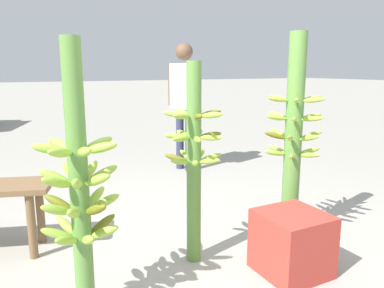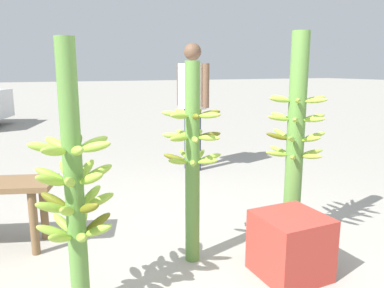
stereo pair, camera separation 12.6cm
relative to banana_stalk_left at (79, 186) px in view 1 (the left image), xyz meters
name	(u,v)px [view 1 (the left image)]	position (x,y,z in m)	size (l,w,h in m)	color
ground_plane	(218,282)	(0.80, -0.09, -0.73)	(80.00, 80.00, 0.00)	#9E998E
banana_stalk_left	(79,186)	(0.00, 0.00, 0.00)	(0.44, 0.44, 1.49)	#5B8C3D
banana_stalk_center	(194,158)	(0.80, 0.23, 0.02)	(0.41, 0.41, 1.38)	#5B8C3D
banana_stalk_right	(293,137)	(1.64, 0.20, 0.09)	(0.47, 0.46, 1.60)	#5B8C3D
vendor_person	(184,94)	(1.83, 2.44, 0.28)	(0.29, 0.54, 1.65)	#2D334C
produce_crate	(292,243)	(1.29, -0.21, -0.52)	(0.41, 0.41, 0.41)	#B2382D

